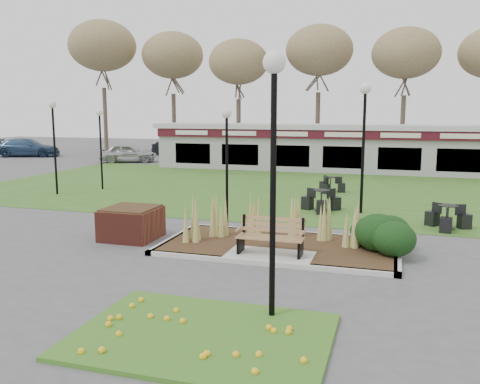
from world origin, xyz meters
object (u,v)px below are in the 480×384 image
(food_pavilion, at_px, (346,148))
(car_blue, at_px, (27,148))
(lamp_post_mid_left, at_px, (53,126))
(lamp_post_far_right, at_px, (364,119))
(car_silver, at_px, (127,153))
(lamp_post_near_right, at_px, (274,128))
(park_bench, at_px, (271,236))
(bistro_set_a, at_px, (330,187))
(lamp_post_far_left, at_px, (100,131))
(car_black, at_px, (174,148))
(lamp_post_mid_right, at_px, (227,141))
(bistro_set_c, at_px, (447,221))
(bistro_set_b, at_px, (321,204))
(brick_planter, at_px, (131,223))

(food_pavilion, height_order, car_blue, food_pavilion)
(food_pavilion, distance_m, lamp_post_mid_left, 17.31)
(lamp_post_far_right, height_order, car_silver, lamp_post_far_right)
(lamp_post_near_right, relative_size, lamp_post_mid_left, 1.13)
(park_bench, height_order, bistro_set_a, park_bench)
(lamp_post_far_left, xyz_separation_m, car_black, (-4.36, 17.91, -2.13))
(car_silver, bearing_deg, food_pavilion, -118.42)
(park_bench, xyz_separation_m, car_silver, (-15.75, 20.75, 0.09))
(lamp_post_mid_right, relative_size, bistro_set_c, 2.69)
(lamp_post_mid_right, height_order, lamp_post_far_left, same)
(food_pavilion, bearing_deg, car_black, 154.55)
(bistro_set_b, relative_size, car_silver, 0.38)
(park_bench, xyz_separation_m, food_pavilion, (0.00, 19.71, 0.89))
(lamp_post_far_right, bearing_deg, lamp_post_mid_right, -137.85)
(bistro_set_b, distance_m, bistro_set_c, 4.59)
(lamp_post_near_right, height_order, lamp_post_mid_left, lamp_post_near_right)
(food_pavilion, relative_size, lamp_post_mid_left, 5.88)
(lamp_post_near_right, height_order, lamp_post_far_right, lamp_post_near_right)
(lamp_post_mid_right, xyz_separation_m, bistro_set_a, (2.31, 8.14, -2.53))
(lamp_post_far_right, bearing_deg, car_silver, 141.09)
(brick_planter, relative_size, lamp_post_far_right, 0.32)
(food_pavilion, distance_m, bistro_set_a, 8.71)
(lamp_post_mid_right, bearing_deg, food_pavilion, 82.64)
(bistro_set_a, height_order, car_black, car_black)
(brick_planter, height_order, lamp_post_mid_right, lamp_post_mid_right)
(lamp_post_mid_left, bearing_deg, car_blue, 132.68)
(lamp_post_far_right, bearing_deg, bistro_set_b, -176.81)
(lamp_post_far_right, relative_size, bistro_set_c, 3.31)
(park_bench, relative_size, food_pavilion, 0.07)
(lamp_post_mid_left, height_order, bistro_set_b, lamp_post_mid_left)
(lamp_post_far_right, xyz_separation_m, car_black, (-16.61, 20.19, -2.78))
(food_pavilion, xyz_separation_m, lamp_post_mid_right, (-2.17, -16.76, 1.31))
(bistro_set_a, relative_size, car_silver, 0.33)
(car_blue, bearing_deg, lamp_post_mid_left, -155.54)
(lamp_post_far_left, distance_m, bistro_set_b, 11.34)
(lamp_post_near_right, distance_m, lamp_post_far_left, 16.97)
(car_blue, bearing_deg, lamp_post_near_right, -152.59)
(lamp_post_far_left, bearing_deg, car_black, 103.68)
(brick_planter, distance_m, lamp_post_mid_left, 9.81)
(bistro_set_c, relative_size, car_black, 0.36)
(bistro_set_b, bearing_deg, lamp_post_mid_left, 177.83)
(lamp_post_far_right, distance_m, bistro_set_a, 5.78)
(brick_planter, height_order, bistro_set_a, brick_planter)
(lamp_post_far_right, bearing_deg, bistro_set_c, -32.93)
(brick_planter, bearing_deg, car_silver, 119.58)
(car_blue, bearing_deg, bistro_set_c, -138.43)
(bistro_set_a, height_order, car_blue, car_blue)
(lamp_post_far_right, height_order, bistro_set_a, lamp_post_far_right)
(lamp_post_near_right, bearing_deg, lamp_post_far_left, 132.02)
(lamp_post_mid_right, bearing_deg, car_blue, 140.52)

